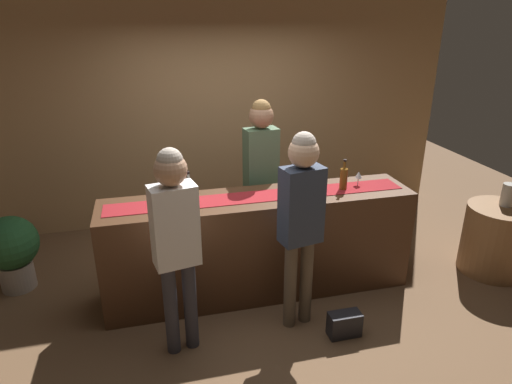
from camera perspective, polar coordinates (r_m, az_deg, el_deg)
The scene contains 16 objects.
ground_plane at distance 4.64m, azimuth 0.41°, elevation -12.26°, with size 10.00×10.00×0.00m, color brown.
back_wall at distance 5.82m, azimuth -4.27°, elevation 10.37°, with size 6.00×0.12×2.90m, color tan.
bar_counter at distance 4.37m, azimuth 0.42°, elevation -6.75°, with size 2.95×0.60×1.01m, color #472B19.
counter_runner_cloth at distance 4.15m, azimuth 0.44°, elevation -0.56°, with size 2.80×0.28×0.01m, color maroon.
wine_bottle_clear at distance 4.01m, azimuth -8.53°, elevation 0.02°, with size 0.07×0.07×0.30m.
wine_bottle_amber at distance 4.37m, azimuth 11.11°, elevation 1.72°, with size 0.07×0.07×0.30m.
wine_glass_near_customer at distance 4.28m, azimuth 5.76°, elevation 1.49°, with size 0.07×0.07×0.14m.
wine_glass_mid_counter at distance 4.51m, azimuth 12.95°, elevation 2.09°, with size 0.07×0.07×0.14m.
wine_glass_far_end at distance 4.04m, azimuth -12.46°, elevation -0.20°, with size 0.07×0.07×0.14m.
bartender at distance 4.68m, azimuth 0.65°, elevation 3.61°, with size 0.36×0.25×1.81m.
customer_sipping at distance 3.67m, azimuth 5.79°, elevation -2.42°, with size 0.37×0.26×1.76m.
customer_browsing at distance 3.41m, azimuth -10.28°, elevation -5.05°, with size 0.37×0.26×1.73m.
round_side_table at distance 5.40m, azimuth 28.29°, elevation -5.35°, with size 0.68×0.68×0.74m, color brown.
vase_on_side_table at distance 5.29m, azimuth 29.47°, elevation -0.32°, with size 0.13×0.13×0.24m, color #A8A399.
potted_plant_tall at distance 5.04m, azimuth -28.74°, elevation -6.33°, with size 0.53×0.53×0.78m.
handbag at distance 4.08m, azimuth 11.21°, elevation -16.22°, with size 0.28×0.14×0.22m, color black.
Camera 1 is at (-0.96, -3.72, 2.60)m, focal length 31.36 mm.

